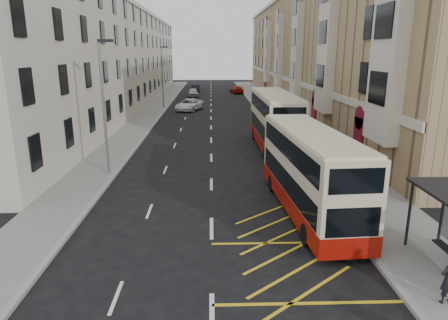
{
  "coord_description": "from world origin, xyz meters",
  "views": [
    {
      "loc": [
        0.03,
        -12.02,
        7.42
      ],
      "look_at": [
        0.63,
        6.77,
        2.32
      ],
      "focal_mm": 32.0,
      "sensor_mm": 36.0,
      "label": 1
    }
  ],
  "objects_px": {
    "double_decker_rear": "(275,121)",
    "car_silver": "(193,92)",
    "street_lamp_far": "(163,74)",
    "pedestrian_far": "(338,180)",
    "white_van": "(189,105)",
    "double_decker_front": "(310,172)",
    "street_lamp_near": "(104,101)",
    "car_red": "(237,90)",
    "car_dark": "(196,88)"
  },
  "relations": [
    {
      "from": "pedestrian_far",
      "to": "car_red",
      "type": "bearing_deg",
      "value": -84.61
    },
    {
      "from": "double_decker_rear",
      "to": "pedestrian_far",
      "type": "xyz_separation_m",
      "value": [
        1.69,
        -10.92,
        -1.27
      ]
    },
    {
      "from": "car_silver",
      "to": "car_dark",
      "type": "height_order",
      "value": "car_silver"
    },
    {
      "from": "street_lamp_near",
      "to": "double_decker_rear",
      "type": "bearing_deg",
      "value": 29.99
    },
    {
      "from": "street_lamp_far",
      "to": "double_decker_front",
      "type": "bearing_deg",
      "value": -73.31
    },
    {
      "from": "double_decker_front",
      "to": "car_red",
      "type": "xyz_separation_m",
      "value": [
        0.23,
        57.22,
        -1.36
      ]
    },
    {
      "from": "pedestrian_far",
      "to": "white_van",
      "type": "relative_size",
      "value": 0.31
    },
    {
      "from": "double_decker_front",
      "to": "car_red",
      "type": "relative_size",
      "value": 2.17
    },
    {
      "from": "street_lamp_far",
      "to": "double_decker_front",
      "type": "height_order",
      "value": "street_lamp_far"
    },
    {
      "from": "double_decker_rear",
      "to": "double_decker_front",
      "type": "bearing_deg",
      "value": -92.23
    },
    {
      "from": "car_silver",
      "to": "car_red",
      "type": "bearing_deg",
      "value": 32.49
    },
    {
      "from": "pedestrian_far",
      "to": "car_silver",
      "type": "distance_m",
      "value": 50.31
    },
    {
      "from": "double_decker_rear",
      "to": "car_dark",
      "type": "relative_size",
      "value": 2.56
    },
    {
      "from": "car_dark",
      "to": "car_red",
      "type": "xyz_separation_m",
      "value": [
        7.74,
        -2.52,
        -0.03
      ]
    },
    {
      "from": "car_silver",
      "to": "car_dark",
      "type": "xyz_separation_m",
      "value": [
        0.11,
        8.33,
        -0.02
      ]
    },
    {
      "from": "pedestrian_far",
      "to": "white_van",
      "type": "xyz_separation_m",
      "value": [
        -9.47,
        32.81,
        -0.24
      ]
    },
    {
      "from": "car_dark",
      "to": "double_decker_rear",
      "type": "bearing_deg",
      "value": -79.75
    },
    {
      "from": "double_decker_front",
      "to": "pedestrian_far",
      "type": "bearing_deg",
      "value": 41.07
    },
    {
      "from": "street_lamp_near",
      "to": "white_van",
      "type": "distance_m",
      "value": 28.9
    },
    {
      "from": "street_lamp_far",
      "to": "car_dark",
      "type": "xyz_separation_m",
      "value": [
        3.41,
        23.3,
        -3.92
      ]
    },
    {
      "from": "street_lamp_near",
      "to": "car_red",
      "type": "xyz_separation_m",
      "value": [
        11.15,
        50.78,
        -3.96
      ]
    },
    {
      "from": "street_lamp_near",
      "to": "white_van",
      "type": "relative_size",
      "value": 1.51
    },
    {
      "from": "double_decker_front",
      "to": "street_lamp_near",
      "type": "bearing_deg",
      "value": 145.79
    },
    {
      "from": "double_decker_front",
      "to": "pedestrian_far",
      "type": "height_order",
      "value": "double_decker_front"
    },
    {
      "from": "street_lamp_far",
      "to": "double_decker_front",
      "type": "xyz_separation_m",
      "value": [
        10.93,
        -36.44,
        -2.59
      ]
    },
    {
      "from": "street_lamp_near",
      "to": "double_decker_front",
      "type": "distance_m",
      "value": 12.95
    },
    {
      "from": "street_lamp_near",
      "to": "pedestrian_far",
      "type": "xyz_separation_m",
      "value": [
        12.99,
        -4.4,
        -3.66
      ]
    },
    {
      "from": "double_decker_front",
      "to": "white_van",
      "type": "height_order",
      "value": "double_decker_front"
    },
    {
      "from": "white_van",
      "to": "car_dark",
      "type": "relative_size",
      "value": 1.23
    },
    {
      "from": "double_decker_front",
      "to": "street_lamp_far",
      "type": "bearing_deg",
      "value": 103.01
    },
    {
      "from": "street_lamp_far",
      "to": "white_van",
      "type": "bearing_deg",
      "value": -24.22
    },
    {
      "from": "double_decker_rear",
      "to": "car_silver",
      "type": "relative_size",
      "value": 2.57
    },
    {
      "from": "street_lamp_near",
      "to": "white_van",
      "type": "xyz_separation_m",
      "value": [
        3.52,
        28.42,
        -3.9
      ]
    },
    {
      "from": "white_van",
      "to": "car_red",
      "type": "xyz_separation_m",
      "value": [
        7.63,
        22.36,
        -0.06
      ]
    },
    {
      "from": "street_lamp_far",
      "to": "car_silver",
      "type": "bearing_deg",
      "value": 77.57
    },
    {
      "from": "car_dark",
      "to": "car_red",
      "type": "relative_size",
      "value": 0.92
    },
    {
      "from": "double_decker_front",
      "to": "car_red",
      "type": "bearing_deg",
      "value": 86.1
    },
    {
      "from": "pedestrian_far",
      "to": "car_red",
      "type": "xyz_separation_m",
      "value": [
        -1.84,
        55.18,
        -0.29
      ]
    },
    {
      "from": "pedestrian_far",
      "to": "car_dark",
      "type": "relative_size",
      "value": 0.38
    },
    {
      "from": "car_silver",
      "to": "car_red",
      "type": "height_order",
      "value": "car_silver"
    },
    {
      "from": "double_decker_rear",
      "to": "white_van",
      "type": "xyz_separation_m",
      "value": [
        -7.78,
        21.9,
        -1.51
      ]
    },
    {
      "from": "car_silver",
      "to": "car_red",
      "type": "distance_m",
      "value": 9.77
    },
    {
      "from": "car_red",
      "to": "street_lamp_far",
      "type": "bearing_deg",
      "value": 52.99
    },
    {
      "from": "street_lamp_near",
      "to": "car_silver",
      "type": "relative_size",
      "value": 1.86
    },
    {
      "from": "double_decker_front",
      "to": "double_decker_rear",
      "type": "bearing_deg",
      "value": 84.68
    },
    {
      "from": "street_lamp_near",
      "to": "double_decker_rear",
      "type": "xyz_separation_m",
      "value": [
        11.3,
        6.52,
        -2.39
      ]
    },
    {
      "from": "pedestrian_far",
      "to": "double_decker_front",
      "type": "bearing_deg",
      "value": 48.22
    },
    {
      "from": "double_decker_rear",
      "to": "car_dark",
      "type": "height_order",
      "value": "double_decker_rear"
    },
    {
      "from": "street_lamp_near",
      "to": "car_red",
      "type": "relative_size",
      "value": 1.71
    },
    {
      "from": "double_decker_rear",
      "to": "car_silver",
      "type": "height_order",
      "value": "double_decker_rear"
    }
  ]
}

